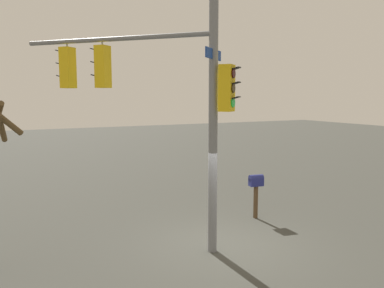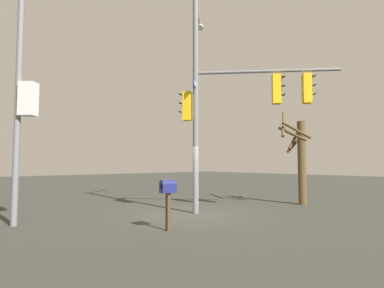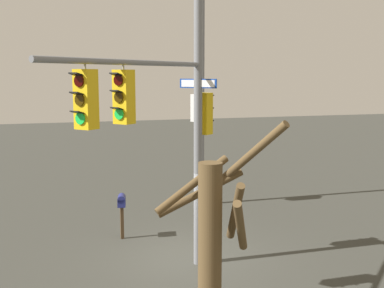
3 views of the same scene
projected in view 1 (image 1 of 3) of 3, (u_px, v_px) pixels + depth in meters
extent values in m
plane|color=#363730|center=(224.00, 247.00, 10.05)|extent=(80.00, 80.00, 0.00)
cylinder|color=slate|center=(213.00, 76.00, 9.25)|extent=(0.22, 0.22, 8.68)
cylinder|color=slate|center=(114.00, 39.00, 10.03)|extent=(3.77, 4.00, 0.12)
cube|color=yellow|center=(103.00, 67.00, 10.23)|extent=(0.47, 0.46, 1.10)
cylinder|color=#2F0403|center=(97.00, 54.00, 10.25)|extent=(0.18, 0.17, 0.22)
cube|color=black|center=(95.00, 49.00, 10.26)|extent=(0.26, 0.26, 0.06)
cylinder|color=#352504|center=(98.00, 67.00, 10.29)|extent=(0.18, 0.17, 0.22)
cube|color=black|center=(95.00, 62.00, 10.30)|extent=(0.26, 0.26, 0.06)
cylinder|color=#19D147|center=(98.00, 80.00, 10.33)|extent=(0.18, 0.17, 0.22)
cube|color=black|center=(95.00, 75.00, 10.34)|extent=(0.26, 0.26, 0.06)
cylinder|color=slate|center=(102.00, 43.00, 10.16)|extent=(0.04, 0.04, 0.15)
cube|color=yellow|center=(68.00, 68.00, 10.61)|extent=(0.47, 0.46, 1.10)
cylinder|color=#2F0403|center=(62.00, 55.00, 10.62)|extent=(0.18, 0.17, 0.22)
cube|color=black|center=(60.00, 51.00, 10.63)|extent=(0.26, 0.26, 0.06)
cylinder|color=#352504|center=(63.00, 68.00, 10.66)|extent=(0.18, 0.17, 0.22)
cube|color=black|center=(61.00, 64.00, 10.68)|extent=(0.26, 0.26, 0.06)
cylinder|color=#19D147|center=(63.00, 81.00, 10.71)|extent=(0.18, 0.17, 0.22)
cube|color=black|center=(61.00, 76.00, 10.72)|extent=(0.26, 0.26, 0.06)
cylinder|color=slate|center=(67.00, 44.00, 10.53)|extent=(0.04, 0.04, 0.15)
cube|color=yellow|center=(227.00, 88.00, 9.17)|extent=(0.47, 0.46, 1.10)
cylinder|color=#2F0403|center=(233.00, 73.00, 9.06)|extent=(0.19, 0.16, 0.22)
cube|color=black|center=(237.00, 68.00, 9.01)|extent=(0.26, 0.25, 0.06)
cylinder|color=#352504|center=(233.00, 88.00, 9.10)|extent=(0.19, 0.16, 0.22)
cube|color=black|center=(236.00, 83.00, 9.05)|extent=(0.26, 0.25, 0.06)
cylinder|color=#19D147|center=(233.00, 103.00, 9.14)|extent=(0.19, 0.16, 0.22)
cube|color=black|center=(236.00, 98.00, 9.10)|extent=(0.26, 0.25, 0.06)
cube|color=navy|center=(213.00, 54.00, 9.18)|extent=(0.84, 0.75, 0.24)
cube|color=white|center=(213.00, 54.00, 9.19)|extent=(0.75, 0.67, 0.18)
cube|color=#4C3823|center=(256.00, 202.00, 12.36)|extent=(0.10, 0.10, 1.05)
cube|color=navy|center=(256.00, 182.00, 12.29)|extent=(0.48, 0.32, 0.24)
cylinder|color=navy|center=(256.00, 178.00, 12.27)|extent=(0.48, 0.32, 0.24)
cylinder|color=brown|center=(2.00, 128.00, 8.53)|extent=(0.25, 1.45, 0.77)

